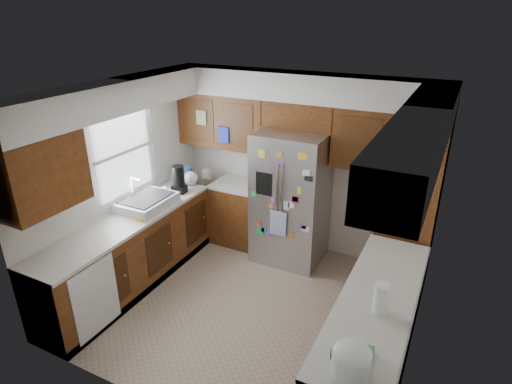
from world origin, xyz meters
TOP-DOWN VIEW (x-y plane):
  - floor at (0.00, 0.00)m, footprint 3.60×3.60m
  - room_shell at (-0.11, 0.36)m, footprint 3.64×3.24m
  - left_counter_run at (-1.36, 0.03)m, footprint 1.36×3.20m
  - right_counter_run at (1.50, -0.47)m, footprint 0.63×2.25m
  - pantry at (1.50, 1.15)m, footprint 0.60×0.90m
  - fridge at (-0.00, 1.20)m, footprint 0.90×0.79m
  - bridge_cabinet at (0.00, 1.43)m, footprint 0.96×0.34m
  - fridge_top_items at (0.00, 1.44)m, footprint 0.70×0.31m
  - sink_assembly at (-1.50, 0.10)m, footprint 0.52×0.71m
  - left_counter_clutter at (-1.45, 0.83)m, footprint 0.36×0.84m
  - rice_cooker at (1.50, -1.38)m, footprint 0.28×0.27m
  - paper_towel at (1.55, -0.65)m, footprint 0.12×0.12m

SIDE VIEW (x-z plane):
  - floor at x=0.00m, z-range 0.00..0.00m
  - right_counter_run at x=1.50m, z-range -0.04..0.88m
  - left_counter_run at x=-1.36m, z-range -0.03..0.89m
  - fridge at x=0.00m, z-range 0.00..1.80m
  - sink_assembly at x=-1.50m, z-range 0.80..1.17m
  - rice_cooker at x=1.50m, z-range 0.92..1.16m
  - left_counter_clutter at x=-1.45m, z-range 0.86..1.24m
  - paper_towel at x=1.55m, z-range 0.92..1.19m
  - pantry at x=1.50m, z-range 0.00..2.15m
  - room_shell at x=-0.11m, z-range 0.56..3.08m
  - bridge_cabinet at x=0.00m, z-range 1.80..2.15m
  - fridge_top_items at x=0.00m, z-range 2.14..2.41m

